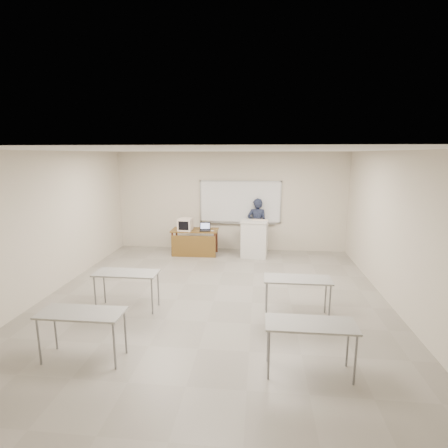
# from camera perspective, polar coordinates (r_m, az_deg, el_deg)

# --- Properties ---
(floor) EXTENTS (7.00, 8.00, 0.01)m
(floor) POSITION_cam_1_polar(r_m,az_deg,el_deg) (7.26, -1.71, -12.50)
(floor) COLOR gray
(floor) RESTS_ON ground
(whiteboard) EXTENTS (2.48, 0.10, 1.31)m
(whiteboard) POSITION_cam_1_polar(r_m,az_deg,el_deg) (10.66, 2.67, 3.55)
(whiteboard) COLOR white
(whiteboard) RESTS_ON floor
(student_desks) EXTENTS (4.40, 2.20, 0.73)m
(student_desks) POSITION_cam_1_polar(r_m,az_deg,el_deg) (5.76, -3.57, -11.76)
(student_desks) COLOR gray
(student_desks) RESTS_ON floor
(instructor_desk) EXTENTS (1.35, 0.68, 0.75)m
(instructor_desk) POSITION_cam_1_polar(r_m,az_deg,el_deg) (10.23, -4.87, -2.22)
(instructor_desk) COLOR brown
(instructor_desk) RESTS_ON floor
(podium) EXTENTS (0.76, 0.55, 1.06)m
(podium) POSITION_cam_1_polar(r_m,az_deg,el_deg) (10.06, 4.98, -2.43)
(podium) COLOR #BBB9B3
(podium) RESTS_ON floor
(crt_monitor) EXTENTS (0.39, 0.43, 0.36)m
(crt_monitor) POSITION_cam_1_polar(r_m,az_deg,el_deg) (10.18, -6.31, -0.05)
(crt_monitor) COLOR beige
(crt_monitor) RESTS_ON instructor_desk
(laptop) EXTENTS (0.31, 0.28, 0.23)m
(laptop) POSITION_cam_1_polar(r_m,az_deg,el_deg) (10.10, -3.08, -0.78)
(laptop) COLOR black
(laptop) RESTS_ON instructor_desk
(mouse) EXTENTS (0.11, 0.09, 0.04)m
(mouse) POSITION_cam_1_polar(r_m,az_deg,el_deg) (10.00, -1.89, -1.11)
(mouse) COLOR #B0B4B9
(mouse) RESTS_ON instructor_desk
(keyboard) EXTENTS (0.45, 0.16, 0.02)m
(keyboard) POSITION_cam_1_polar(r_m,az_deg,el_deg) (10.03, 5.90, 0.67)
(keyboard) COLOR beige
(keyboard) RESTS_ON podium
(presenter) EXTENTS (0.60, 0.40, 1.63)m
(presenter) POSITION_cam_1_polar(r_m,az_deg,el_deg) (10.65, 5.42, -0.13)
(presenter) COLOR black
(presenter) RESTS_ON floor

